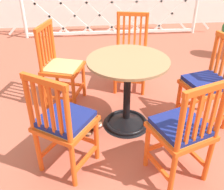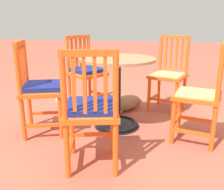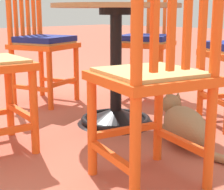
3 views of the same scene
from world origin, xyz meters
name	(u,v)px [view 1 (image 1 of 3)]	position (x,y,z in m)	size (l,w,h in m)	color
ground_plane	(140,132)	(0.00, 0.00, 0.00)	(24.00, 24.00, 0.00)	#AD5642
lattice_fence_panel	(112,2)	(-0.01, 2.96, 0.62)	(3.89, 0.06, 1.24)	white
cafe_table	(127,101)	(-0.12, 0.14, 0.28)	(0.76, 0.76, 0.73)	black
orange_chair_at_corner	(61,68)	(-0.79, 0.65, 0.43)	(0.50, 0.50, 0.91)	#EA5619
orange_chair_tucked_in	(64,124)	(-0.69, -0.39, 0.45)	(0.55, 0.55, 0.91)	#EA5619
orange_chair_facing_out	(183,131)	(0.19, -0.56, 0.45)	(0.52, 0.52, 0.91)	#EA5619
orange_chair_near_fence	(208,85)	(0.67, 0.11, 0.45)	(0.49, 0.49, 0.91)	#EA5619
orange_chair_by_planter	(131,55)	(0.03, 0.94, 0.43)	(0.47, 0.47, 0.91)	#EA5619
tabby_cat	(79,120)	(-0.60, 0.13, 0.10)	(0.67, 0.43, 0.23)	#8E704C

